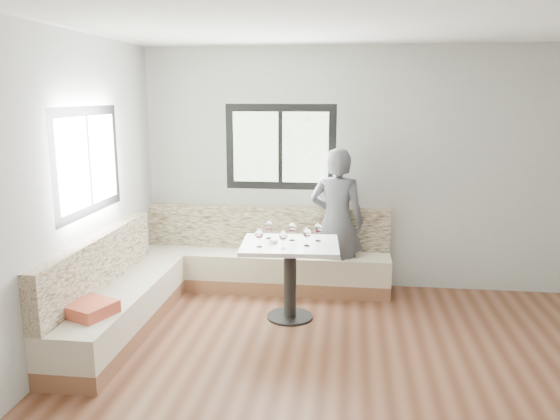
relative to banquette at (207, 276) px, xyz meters
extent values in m
cube|color=brown|center=(1.59, -1.63, -0.33)|extent=(5.00, 5.00, 0.01)
cube|color=white|center=(1.59, -1.63, 2.47)|extent=(5.00, 5.00, 0.01)
cube|color=#B7B7B2|center=(1.59, 0.87, 1.07)|extent=(5.00, 0.01, 2.80)
cube|color=#B7B7B2|center=(1.59, -4.13, 1.07)|extent=(5.00, 0.01, 2.80)
cube|color=#B7B7B2|center=(-0.91, -1.63, 1.07)|extent=(0.01, 5.00, 2.80)
cube|color=black|center=(0.69, 0.86, 1.32)|extent=(1.30, 0.02, 1.00)
cube|color=black|center=(-0.90, -0.73, 1.32)|extent=(0.02, 1.30, 1.00)
cube|color=#8C5D41|center=(0.54, 0.60, -0.25)|extent=(2.90, 0.55, 0.16)
cube|color=beige|center=(0.54, 0.60, -0.03)|extent=(2.90, 0.55, 0.29)
cube|color=#F2E4C4|center=(0.54, 0.80, 0.37)|extent=(2.90, 0.14, 0.50)
cube|color=#8C5D41|center=(-0.64, -0.80, -0.25)|extent=(0.55, 2.25, 0.16)
cube|color=beige|center=(-0.64, -0.80, -0.03)|extent=(0.55, 2.25, 0.29)
cube|color=#F2E4C4|center=(-0.84, -0.80, 0.37)|extent=(0.14, 2.25, 0.50)
cube|color=#CA584B|center=(-0.62, -1.44, 0.17)|extent=(0.46, 0.46, 0.11)
cylinder|color=black|center=(0.92, -0.23, -0.32)|extent=(0.47, 0.47, 0.02)
cylinder|color=black|center=(0.92, -0.23, 0.04)|extent=(0.13, 0.13, 0.75)
cube|color=white|center=(0.92, -0.23, 0.44)|extent=(1.01, 0.81, 0.04)
imported|color=#4A4B51|center=(1.37, 0.57, 0.51)|extent=(0.67, 0.50, 1.68)
cylinder|color=white|center=(0.76, -0.23, 0.48)|extent=(0.09, 0.09, 0.03)
sphere|color=black|center=(0.77, -0.22, 0.49)|extent=(0.02, 0.02, 0.02)
sphere|color=black|center=(0.75, -0.22, 0.49)|extent=(0.02, 0.02, 0.02)
sphere|color=black|center=(0.76, -0.24, 0.49)|extent=(0.02, 0.02, 0.02)
cylinder|color=white|center=(0.64, -0.41, 0.47)|extent=(0.06, 0.06, 0.01)
cylinder|color=white|center=(0.64, -0.41, 0.51)|extent=(0.01, 0.01, 0.08)
ellipsoid|color=white|center=(0.64, -0.41, 0.60)|extent=(0.08, 0.08, 0.10)
cylinder|color=#4A0513|center=(0.64, -0.41, 0.57)|extent=(0.06, 0.06, 0.02)
cylinder|color=white|center=(0.88, -0.44, 0.47)|extent=(0.06, 0.06, 0.01)
cylinder|color=white|center=(0.88, -0.44, 0.51)|extent=(0.01, 0.01, 0.08)
ellipsoid|color=white|center=(0.88, -0.44, 0.60)|extent=(0.08, 0.08, 0.10)
cylinder|color=#4A0513|center=(0.88, -0.44, 0.57)|extent=(0.06, 0.06, 0.02)
cylinder|color=white|center=(1.10, -0.31, 0.47)|extent=(0.06, 0.06, 0.01)
cylinder|color=white|center=(1.10, -0.31, 0.51)|extent=(0.01, 0.01, 0.08)
ellipsoid|color=white|center=(1.10, -0.31, 0.60)|extent=(0.08, 0.08, 0.10)
cylinder|color=#4A0513|center=(1.10, -0.31, 0.57)|extent=(0.06, 0.06, 0.02)
cylinder|color=white|center=(0.93, -0.12, 0.47)|extent=(0.06, 0.06, 0.01)
cylinder|color=white|center=(0.93, -0.12, 0.51)|extent=(0.01, 0.01, 0.08)
ellipsoid|color=white|center=(0.93, -0.12, 0.60)|extent=(0.08, 0.08, 0.10)
cylinder|color=#4A0513|center=(0.93, -0.12, 0.57)|extent=(0.06, 0.06, 0.02)
cylinder|color=white|center=(1.20, -0.12, 0.47)|extent=(0.06, 0.06, 0.01)
cylinder|color=white|center=(1.20, -0.12, 0.51)|extent=(0.01, 0.01, 0.08)
ellipsoid|color=white|center=(1.20, -0.12, 0.60)|extent=(0.08, 0.08, 0.10)
cylinder|color=#4A0513|center=(1.20, -0.12, 0.57)|extent=(0.06, 0.06, 0.02)
cylinder|color=white|center=(0.69, -0.08, 0.47)|extent=(0.06, 0.06, 0.01)
cylinder|color=white|center=(0.69, -0.08, 0.51)|extent=(0.01, 0.01, 0.08)
ellipsoid|color=white|center=(0.69, -0.08, 0.60)|extent=(0.08, 0.08, 0.10)
cylinder|color=#4A0513|center=(0.69, -0.08, 0.57)|extent=(0.06, 0.06, 0.02)
camera|label=1|loc=(1.50, -5.48, 1.92)|focal=35.00mm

